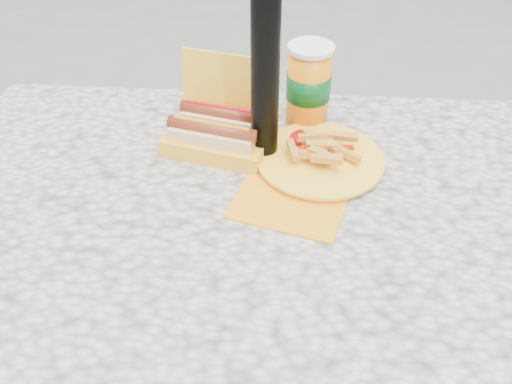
{
  "coord_description": "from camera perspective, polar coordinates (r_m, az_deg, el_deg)",
  "views": [
    {
      "loc": [
        0.04,
        -0.68,
        1.36
      ],
      "look_at": [
        -0.0,
        -0.01,
        0.8
      ],
      "focal_mm": 38.0,
      "sensor_mm": 36.0,
      "label": 1
    }
  ],
  "objects": [
    {
      "name": "picnic_table",
      "position": [
        0.99,
        0.27,
        -6.72
      ],
      "size": [
        1.2,
        0.8,
        0.75
      ],
      "color": "beige",
      "rests_on": "ground"
    },
    {
      "name": "hotdog_box",
      "position": [
        1.04,
        -3.88,
        6.47
      ],
      "size": [
        0.22,
        0.19,
        0.16
      ],
      "rotation": [
        0.0,
        0.0,
        -0.24
      ],
      "color": "yellow",
      "rests_on": "picnic_table"
    },
    {
      "name": "fries_plate",
      "position": [
        1.01,
        6.47,
        3.32
      ],
      "size": [
        0.28,
        0.33,
        0.05
      ],
      "rotation": [
        0.0,
        0.0,
        -0.17
      ],
      "color": "orange",
      "rests_on": "picnic_table"
    },
    {
      "name": "soda_cup",
      "position": [
        1.1,
        5.55,
        11.11
      ],
      "size": [
        0.09,
        0.09,
        0.17
      ],
      "rotation": [
        0.0,
        0.0,
        -0.29
      ],
      "color": "orange",
      "rests_on": "picnic_table"
    }
  ]
}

